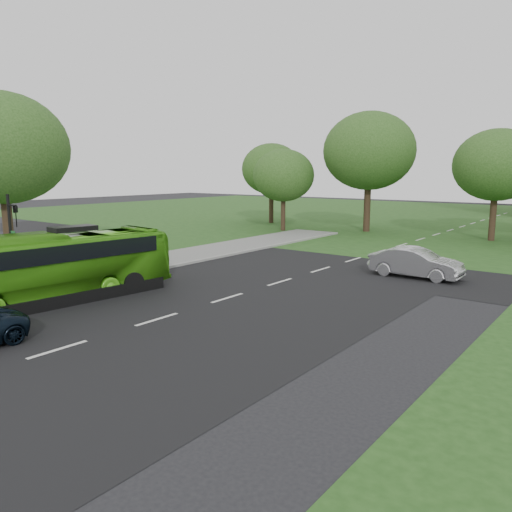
# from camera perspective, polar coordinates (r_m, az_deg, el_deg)

# --- Properties ---
(ground) EXTENTS (160.00, 160.00, 0.00)m
(ground) POSITION_cam_1_polar(r_m,az_deg,el_deg) (20.31, -7.00, -5.95)
(ground) COLOR black
(ground) RESTS_ON ground
(street_surfaces) EXTENTS (120.00, 120.00, 0.15)m
(street_surfaces) POSITION_cam_1_polar(r_m,az_deg,el_deg) (39.67, 16.21, 1.42)
(street_surfaces) COLOR black
(street_surfaces) RESTS_ON ground
(tree_park_a) EXTENTS (5.63, 5.63, 7.48)m
(tree_park_a) POSITION_cam_1_polar(r_m,az_deg,el_deg) (46.38, 3.16, 9.18)
(tree_park_a) COLOR black
(tree_park_a) RESTS_ON ground
(tree_park_b) EXTENTS (8.19, 8.19, 10.73)m
(tree_park_b) POSITION_cam_1_polar(r_m,az_deg,el_deg) (46.66, 12.81, 11.61)
(tree_park_b) COLOR black
(tree_park_b) RESTS_ON ground
(tree_park_c) EXTENTS (6.57, 6.57, 8.73)m
(tree_park_c) POSITION_cam_1_polar(r_m,az_deg,el_deg) (43.56, 25.82, 9.33)
(tree_park_c) COLOR black
(tree_park_c) RESTS_ON ground
(tree_park_f) EXTENTS (6.27, 6.27, 8.37)m
(tree_park_f) POSITION_cam_1_polar(r_m,az_deg,el_deg) (53.33, 1.78, 9.91)
(tree_park_f) COLOR black
(tree_park_f) RESTS_ON ground
(tree_side_near) EXTENTS (7.46, 7.46, 9.92)m
(tree_side_near) POSITION_cam_1_polar(r_m,az_deg,el_deg) (32.40, -27.08, 10.89)
(tree_side_near) COLOR black
(tree_side_near) RESTS_ON ground
(bus) EXTENTS (3.56, 10.68, 2.92)m
(bus) POSITION_cam_1_polar(r_m,az_deg,el_deg) (22.56, -22.33, -1.24)
(bus) COLOR #49A619
(bus) RESTS_ON ground
(sedan) EXTENTS (4.68, 1.64, 1.54)m
(sedan) POSITION_cam_1_polar(r_m,az_deg,el_deg) (27.09, 17.78, -0.74)
(sedan) COLOR #BCBBC0
(sedan) RESTS_ON ground
(traffic_light) EXTENTS (0.73, 0.22, 4.49)m
(traffic_light) POSITION_cam_1_polar(r_m,az_deg,el_deg) (23.51, -26.05, 1.83)
(traffic_light) COLOR black
(traffic_light) RESTS_ON ground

